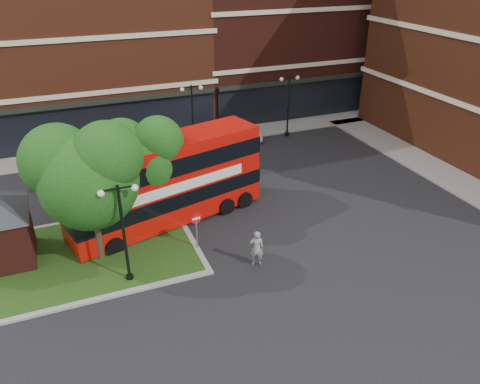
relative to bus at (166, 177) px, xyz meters
name	(u,v)px	position (x,y,z in m)	size (l,w,h in m)	color
ground	(241,257)	(2.46, -4.80, -2.79)	(120.00, 120.00, 0.00)	black
pavement_far	(163,143)	(2.46, 11.70, -2.73)	(44.00, 3.00, 0.12)	slate
pavement_side	(462,185)	(18.96, -2.80, -2.73)	(3.00, 28.00, 0.12)	slate
terrace_far_left	(36,44)	(-5.54, 19.20, 4.21)	(26.00, 12.00, 14.00)	maroon
terrace_far_right	(283,17)	(16.46, 19.20, 5.21)	(18.00, 12.00, 16.00)	#471911
traffic_island	(70,258)	(-5.54, -1.80, -2.72)	(12.60, 7.60, 0.15)	gray
tree_island_west	(85,172)	(-4.14, -2.23, 2.00)	(5.40, 4.71, 7.21)	#2D2116
tree_island_east	(141,153)	(-1.12, 0.26, 1.45)	(4.46, 3.90, 6.29)	#2D2116
lamp_island	(123,229)	(-3.04, -4.60, 0.04)	(1.72, 0.36, 5.00)	black
lamp_far_left	(193,114)	(4.46, 9.70, 0.04)	(1.72, 0.36, 5.00)	black
lamp_far_right	(288,102)	(12.46, 9.70, 0.04)	(1.72, 0.36, 5.00)	black
bus	(166,177)	(0.00, 0.00, 0.00)	(11.41, 5.32, 4.25)	#B90E07
woman	(257,248)	(2.96, -5.63, -1.84)	(0.69, 0.45, 1.90)	gray
car_silver	(142,141)	(0.77, 11.20, -2.10)	(1.64, 4.07, 1.39)	silver
car_white	(231,135)	(7.49, 9.70, -2.00)	(1.67, 4.78, 1.57)	silver
no_entry_sign	(196,224)	(0.66, -3.30, -1.26)	(0.59, 0.11, 2.14)	slate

